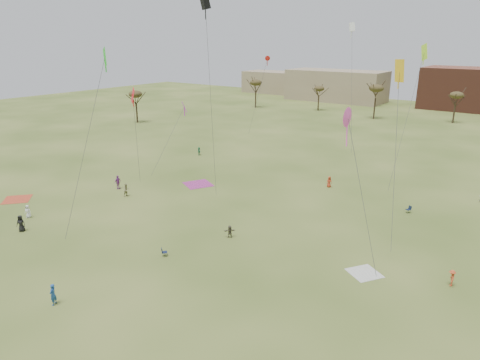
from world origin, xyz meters
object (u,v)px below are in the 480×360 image
Objects in this scene: flyer_near_left at (28,211)px; camp_chair_right at (408,211)px; camp_chair_center at (164,254)px; flyer_near_right at (53,294)px.

camp_chair_right is at bearing 13.99° from flyer_near_left.
flyer_near_left reaches higher than camp_chair_right.
camp_chair_center is 1.00× the size of camp_chair_right.
camp_chair_right is (17.17, 35.96, -0.64)m from flyer_near_right.
flyer_near_left is 20.26m from flyer_near_right.
flyer_near_left is at bearing 50.03° from camp_chair_center.
flyer_near_right reaches higher than camp_chair_right.
camp_chair_right is (15.89, 25.13, 0.00)m from camp_chair_center.
flyer_near_right reaches higher than flyer_near_left.
flyer_near_left is 1.77× the size of camp_chair_right.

